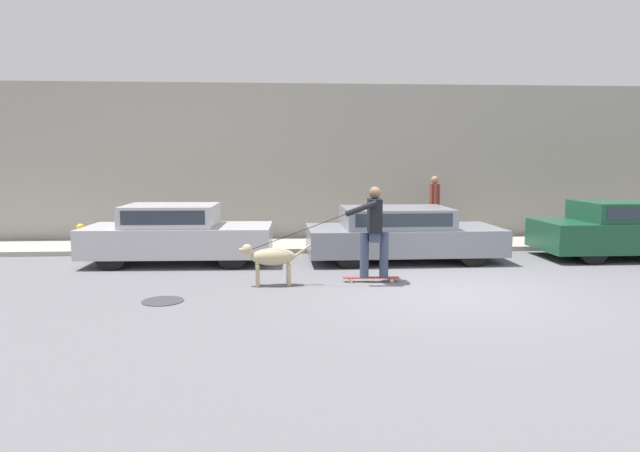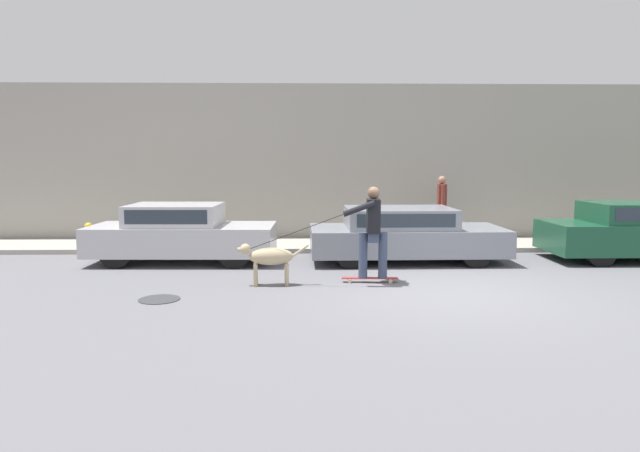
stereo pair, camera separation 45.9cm
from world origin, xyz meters
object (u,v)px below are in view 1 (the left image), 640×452
(parked_car_1, at_px, (401,234))
(fire_hydrant, at_px, (81,240))
(parked_car_2, at_px, (630,230))
(pedestrian_with_bag, at_px, (434,205))
(parked_car_0, at_px, (177,235))
(dog, at_px, (271,258))
(skateboarder, at_px, (374,228))

(parked_car_1, distance_m, fire_hydrant, 7.16)
(parked_car_2, bearing_deg, pedestrian_with_bag, 151.49)
(parked_car_0, distance_m, pedestrian_with_bag, 6.51)
(parked_car_0, bearing_deg, parked_car_2, 1.54)
(dog, relative_size, fire_hydrant, 1.62)
(parked_car_1, height_order, dog, parked_car_1)
(parked_car_2, relative_size, skateboarder, 1.53)
(parked_car_0, distance_m, dog, 3.09)
(pedestrian_with_bag, bearing_deg, parked_car_0, -154.68)
(dog, distance_m, pedestrian_with_bag, 6.06)
(parked_car_1, height_order, parked_car_2, parked_car_2)
(parked_car_0, bearing_deg, fire_hydrant, 162.27)
(parked_car_0, distance_m, fire_hydrant, 2.43)
(parked_car_1, bearing_deg, skateboarder, -114.82)
(parked_car_0, bearing_deg, parked_car_1, 1.52)
(parked_car_2, relative_size, pedestrian_with_bag, 2.49)
(dog, distance_m, skateboarder, 1.91)
(parked_car_1, relative_size, pedestrian_with_bag, 2.49)
(pedestrian_with_bag, bearing_deg, dog, -126.48)
(skateboarder, bearing_deg, parked_car_1, -111.20)
(parked_car_1, distance_m, dog, 3.63)
(parked_car_2, relative_size, fire_hydrant, 5.39)
(dog, bearing_deg, parked_car_2, -167.39)
(parked_car_0, height_order, dog, parked_car_0)
(parked_car_0, xyz_separation_m, dog, (2.04, -2.32, -0.11))
(parked_car_0, relative_size, fire_hydrant, 5.09)
(parked_car_0, relative_size, pedestrian_with_bag, 2.35)
(fire_hydrant, bearing_deg, parked_car_0, -19.28)
(parked_car_2, height_order, dog, parked_car_2)
(parked_car_2, distance_m, fire_hydrant, 12.37)
(parked_car_1, relative_size, dog, 3.34)
(parked_car_1, relative_size, fire_hydrant, 5.40)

